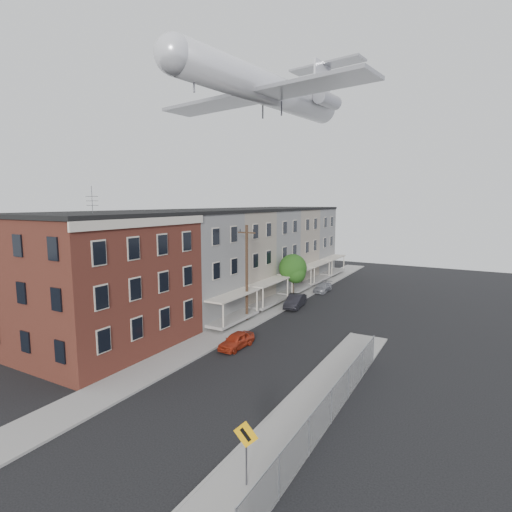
% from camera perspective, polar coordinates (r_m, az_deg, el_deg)
% --- Properties ---
extents(ground, '(120.00, 120.00, 0.00)m').
position_cam_1_polar(ground, '(21.54, -13.97, -23.47)').
color(ground, black).
rests_on(ground, ground).
extents(sidewalk_left, '(3.00, 62.00, 0.12)m').
position_cam_1_polar(sidewalk_left, '(42.96, 2.92, -7.14)').
color(sidewalk_left, gray).
rests_on(sidewalk_left, ground).
extents(sidewalk_right, '(3.00, 26.00, 0.12)m').
position_cam_1_polar(sidewalk_right, '(23.36, 7.78, -20.48)').
color(sidewalk_right, gray).
rests_on(sidewalk_right, ground).
extents(curb_left, '(0.15, 62.00, 0.14)m').
position_cam_1_polar(curb_left, '(42.36, 4.69, -7.35)').
color(curb_left, gray).
rests_on(curb_left, ground).
extents(curb_right, '(0.15, 26.00, 0.14)m').
position_cam_1_polar(curb_right, '(23.86, 4.34, -19.77)').
color(curb_right, gray).
rests_on(curb_right, ground).
extents(corner_building, '(10.31, 12.30, 12.15)m').
position_cam_1_polar(corner_building, '(32.61, -21.27, -3.25)').
color(corner_building, '#3C1B13').
rests_on(corner_building, ground).
extents(row_house_a, '(11.98, 7.00, 10.30)m').
position_cam_1_polar(row_house_a, '(39.20, -10.49, -1.12)').
color(row_house_a, slate).
rests_on(row_house_a, ground).
extents(row_house_b, '(11.98, 7.00, 10.30)m').
position_cam_1_polar(row_house_b, '(44.74, -4.76, 0.07)').
color(row_house_b, gray).
rests_on(row_house_b, ground).
extents(row_house_c, '(11.98, 7.00, 10.30)m').
position_cam_1_polar(row_house_c, '(50.65, -0.33, 0.99)').
color(row_house_c, slate).
rests_on(row_house_c, ground).
extents(row_house_d, '(11.98, 7.00, 10.30)m').
position_cam_1_polar(row_house_d, '(56.80, 3.16, 1.71)').
color(row_house_d, gray).
rests_on(row_house_d, ground).
extents(row_house_e, '(11.98, 7.00, 10.30)m').
position_cam_1_polar(row_house_e, '(63.13, 5.97, 2.29)').
color(row_house_e, slate).
rests_on(row_house_e, ground).
extents(chainlink_fence, '(0.06, 18.06, 1.90)m').
position_cam_1_polar(chainlink_fence, '(21.65, 10.73, -20.16)').
color(chainlink_fence, gray).
rests_on(chainlink_fence, ground).
extents(warning_sign, '(1.10, 0.11, 2.80)m').
position_cam_1_polar(warning_sign, '(16.93, -1.44, -25.16)').
color(warning_sign, '#515156').
rests_on(warning_sign, ground).
extents(utility_pole, '(1.80, 0.26, 9.00)m').
position_cam_1_polar(utility_pole, '(36.85, -1.33, -2.27)').
color(utility_pole, black).
rests_on(utility_pole, ground).
extents(street_tree, '(3.22, 3.20, 5.20)m').
position_cam_1_polar(street_tree, '(45.63, 5.39, -1.92)').
color(street_tree, black).
rests_on(street_tree, ground).
extents(car_near, '(1.58, 3.56, 1.19)m').
position_cam_1_polar(car_near, '(31.14, -2.81, -11.95)').
color(car_near, '#A72C15').
rests_on(car_near, ground).
extents(car_mid, '(1.99, 4.33, 1.38)m').
position_cam_1_polar(car_mid, '(42.60, 5.62, -6.42)').
color(car_mid, black).
rests_on(car_mid, ground).
extents(car_far, '(1.65, 3.85, 1.11)m').
position_cam_1_polar(car_far, '(50.32, 9.51, -4.45)').
color(car_far, gray).
rests_on(car_far, ground).
extents(airplane, '(23.06, 26.34, 7.57)m').
position_cam_1_polar(airplane, '(41.89, 2.01, 22.64)').
color(airplane, silver).
rests_on(airplane, ground).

